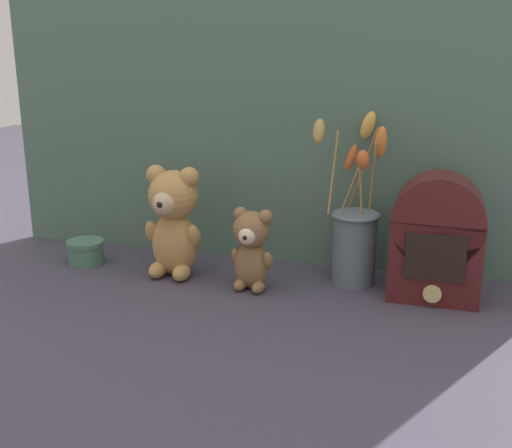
# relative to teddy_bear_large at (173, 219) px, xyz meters

# --- Properties ---
(ground_plane) EXTENTS (4.00, 4.00, 0.00)m
(ground_plane) POSITION_rel_teddy_bear_large_xyz_m (0.18, -0.01, -0.12)
(ground_plane) COLOR #3D3847
(backdrop_wall) EXTENTS (1.25, 0.02, 0.77)m
(backdrop_wall) POSITION_rel_teddy_bear_large_xyz_m (0.18, 0.15, 0.26)
(backdrop_wall) COLOR #4C6B5B
(backdrop_wall) RESTS_ON ground
(teddy_bear_large) EXTENTS (0.13, 0.12, 0.23)m
(teddy_bear_large) POSITION_rel_teddy_bear_large_xyz_m (0.00, 0.00, 0.00)
(teddy_bear_large) COLOR tan
(teddy_bear_large) RESTS_ON ground
(teddy_bear_medium) EXTENTS (0.09, 0.08, 0.17)m
(teddy_bear_medium) POSITION_rel_teddy_bear_large_xyz_m (0.18, -0.03, -0.04)
(teddy_bear_medium) COLOR olive
(teddy_bear_medium) RESTS_ON ground
(flower_vase) EXTENTS (0.15, 0.13, 0.34)m
(flower_vase) POSITION_rel_teddy_bear_large_xyz_m (0.37, 0.06, -0.02)
(flower_vase) COLOR slate
(flower_vase) RESTS_ON ground
(vintage_radio) EXTENTS (0.17, 0.11, 0.24)m
(vintage_radio) POSITION_rel_teddy_bear_large_xyz_m (0.53, 0.02, -0.00)
(vintage_radio) COLOR #4C1919
(vintage_radio) RESTS_ON ground
(decorative_tin_tall) EXTENTS (0.08, 0.08, 0.05)m
(decorative_tin_tall) POSITION_rel_teddy_bear_large_xyz_m (-0.22, 0.01, -0.10)
(decorative_tin_tall) COLOR #47705B
(decorative_tin_tall) RESTS_ON ground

